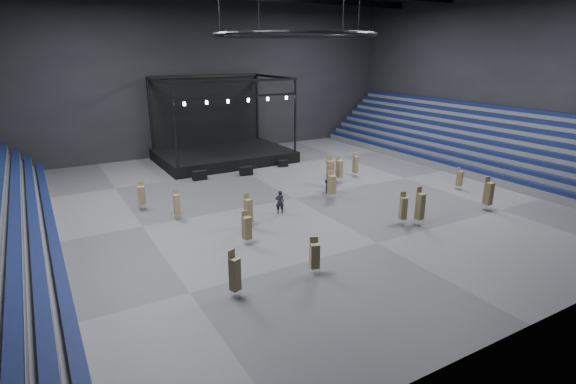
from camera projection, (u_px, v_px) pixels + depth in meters
floor at (294, 198)px, 37.69m from camera, size 50.00×50.00×0.00m
wall_back at (202, 76)px, 52.30m from camera, size 50.00×0.20×18.00m
wall_front at (568, 128)px, 17.63m from camera, size 50.00×0.20×18.00m
wall_right at (500, 79)px, 46.88m from camera, size 0.20×42.00×18.00m
bleachers_right at (478, 149)px, 48.10m from camera, size 7.20×40.00×6.40m
stage at (221, 147)px, 50.65m from camera, size 14.00×10.00×9.20m
truss_ring at (295, 35)px, 33.75m from camera, size 12.30×12.30×5.15m
flight_case_left at (199, 175)px, 42.97m from camera, size 1.35×0.69×0.89m
flight_case_mid at (246, 171)px, 44.62m from camera, size 1.35×0.82×0.85m
flight_case_right at (283, 163)px, 47.85m from camera, size 1.14×0.75×0.70m
chair_stack_0 at (315, 255)px, 24.67m from camera, size 0.63×0.63×2.16m
chair_stack_1 at (235, 273)px, 22.36m from camera, size 0.58×0.58×2.54m
chair_stack_2 at (355, 164)px, 44.11m from camera, size 0.48×0.48×2.35m
chair_stack_3 at (141, 195)px, 34.89m from camera, size 0.65×0.65×2.19m
chair_stack_4 at (420, 206)px, 31.70m from camera, size 0.53×0.53×2.78m
chair_stack_5 at (339, 168)px, 42.17m from camera, size 0.58×0.58×2.44m
chair_stack_6 at (403, 208)px, 31.91m from camera, size 0.54×0.54×2.37m
chair_stack_7 at (330, 171)px, 40.24m from camera, size 0.64×0.64×3.01m
chair_stack_8 at (247, 227)px, 28.44m from camera, size 0.54×0.54×2.24m
chair_stack_9 at (332, 184)px, 37.32m from camera, size 0.54×0.54×2.36m
chair_stack_10 at (248, 210)px, 31.22m from camera, size 0.53×0.53×2.49m
chair_stack_11 at (177, 204)px, 32.81m from camera, size 0.49×0.49×2.26m
chair_stack_12 at (460, 178)px, 39.76m from camera, size 0.56×0.56×2.01m
chair_stack_13 at (488, 193)px, 34.60m from camera, size 0.58×0.58×2.66m
man_center at (280, 202)px, 33.99m from camera, size 0.78×0.64×1.84m
crew_member at (328, 184)px, 38.98m from camera, size 0.78×0.91×1.64m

